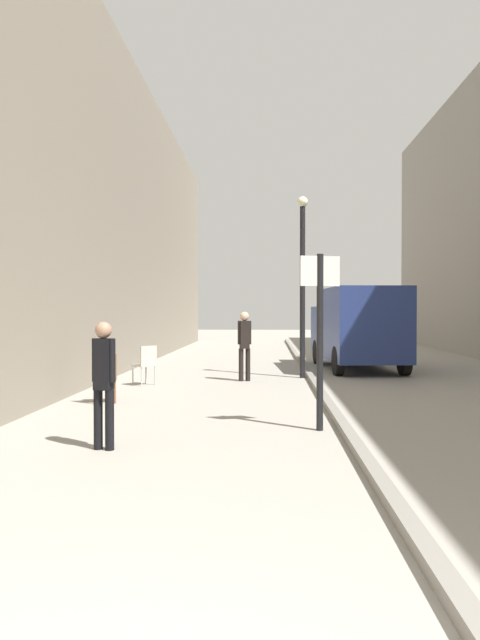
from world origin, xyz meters
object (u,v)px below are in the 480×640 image
Objects in this scene: delivery_van at (357,326)px; cafe_chair_near_window at (146,362)px; lamp_post at (302,274)px; cafe_chair_by_doorway at (105,375)px; pedestrian_main_foreground at (244,341)px; street_sign_post at (320,326)px; pedestrian_mid_block at (104,376)px.

delivery_van reaches higher than cafe_chair_near_window.
cafe_chair_by_doorway is (-4.02, -4.34, -2.18)m from lamp_post.
pedestrian_main_foreground reaches higher than cafe_chair_by_doorway.
cafe_chair_near_window is at bearing -155.90° from lamp_post.
cafe_chair_near_window is at bearing -67.93° from street_sign_post.
pedestrian_mid_block reaches higher than cafe_chair_by_doorway.
street_sign_post is 2.77× the size of cafe_chair_by_doorway.
pedestrian_main_foreground is 1.07× the size of pedestrian_mid_block.
pedestrian_mid_block is at bearing -110.60° from lamp_post.
delivery_van is at bearing -10.49° from cafe_chair_near_window.
lamp_post is (3.00, 7.98, 1.78)m from pedestrian_mid_block.
lamp_post is 5.06× the size of cafe_chair_near_window.
street_sign_post is at bearing -106.42° from delivery_van.
cafe_chair_near_window and cafe_chair_by_doorway have the same top height.
street_sign_post is at bearing 38.07° from pedestrian_mid_block.
street_sign_post is (-1.94, -8.98, 0.25)m from delivery_van.
pedestrian_mid_block is 6.34m from cafe_chair_near_window.
pedestrian_main_foreground is at bearing -23.80° from cafe_chair_near_window.
cafe_chair_by_doorway is at bearing -135.38° from delivery_van.
lamp_post reaches higher than pedestrian_main_foreground.
pedestrian_mid_block reaches higher than cafe_chair_near_window.
street_sign_post is 0.55× the size of lamp_post.
street_sign_post is 2.77× the size of cafe_chair_near_window.
lamp_post reaches higher than delivery_van.
pedestrian_main_foreground is 4.41m from cafe_chair_by_doorway.
cafe_chair_by_doorway is (-0.23, -2.64, 0.00)m from cafe_chair_near_window.
pedestrian_mid_block is 3.19m from street_sign_post.
delivery_van is 1.08× the size of lamp_post.
cafe_chair_near_window is at bearing -170.18° from pedestrian_main_foreground.
cafe_chair_by_doorway is (-5.81, -6.65, -0.75)m from delivery_van.
street_sign_post is 4.63m from cafe_chair_by_doorway.
pedestrian_mid_block is 8.71m from lamp_post.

